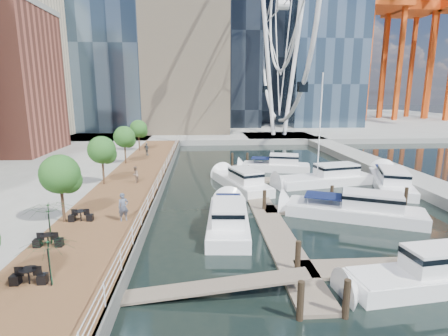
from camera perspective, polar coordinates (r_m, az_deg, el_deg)
name	(u,v)px	position (r m, az deg, el deg)	size (l,w,h in m)	color
ground	(238,257)	(21.36, 2.33, -14.32)	(520.00, 520.00, 0.00)	black
boardwalk	(132,186)	(35.84, -14.80, -2.83)	(6.00, 60.00, 1.00)	brown
seawall	(162,185)	(35.39, -10.02, -2.80)	(0.25, 60.00, 1.00)	#595954
land_far	(207,120)	(121.35, -2.86, 7.87)	(200.00, 114.00, 1.00)	gray
breakwater	(388,171)	(45.74, 25.18, -0.39)	(4.00, 60.00, 1.00)	gray
pier	(279,137)	(73.36, 8.91, 4.95)	(14.00, 12.00, 1.00)	gray
railing	(161,175)	(35.15, -10.24, -1.18)	(0.10, 60.00, 1.05)	white
floating_docks	(316,197)	(31.98, 14.76, -4.65)	(16.00, 34.00, 2.60)	#6D6051
ferris_wheel	(283,6)	(74.63, 9.61, 24.69)	(5.80, 45.60, 47.80)	white
port_cranes	(413,60)	(134.64, 28.47, 15.21)	(40.00, 52.00, 38.00)	#D84C14
street_trees	(102,150)	(34.68, -19.34, 2.79)	(2.60, 42.60, 4.60)	#3F2B1C
cafe_tables	(40,256)	(20.59, -27.90, -12.65)	(2.50, 13.70, 0.74)	black
yacht_foreground	(353,218)	(29.28, 20.37, -7.60)	(2.98, 11.14, 2.15)	silver
pedestrian_near	(123,207)	(24.70, -16.12, -6.14)	(0.70, 0.46, 1.93)	#4A5263
pedestrian_mid	(135,175)	(34.73, -14.31, -1.06)	(0.78, 0.61, 1.61)	#876C5D
pedestrian_far	(147,149)	(49.81, -12.49, 3.02)	(1.01, 0.42, 1.73)	#384046
moored_yachts	(317,189)	(36.51, 15.01, -3.38)	(22.95, 30.98, 11.50)	white
cafe_seating	(32,251)	(19.34, -28.80, -11.82)	(5.00, 10.27, 2.46)	#0E3416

